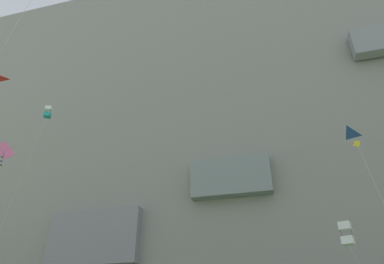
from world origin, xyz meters
The scene contains 5 objects.
cliff_face centered at (-0.01, 66.59, 38.62)m, with size 180.00×32.85×77.29m.
kite_box_upper_right centered at (12.43, 36.44, 12.46)m, with size 3.09×5.62×13.49m.
kite_diamond_near_cliff centered at (-21.73, 29.18, 21.48)m, with size 3.14×4.20×23.15m.
kite_delta_mid_center centered at (13.10, 24.75, 15.52)m, with size 1.32×5.60×16.05m.
kite_box_far_right centered at (-22.70, 35.58, 31.16)m, with size 1.37×5.30×32.10m.
Camera 1 is at (7.15, 0.82, 3.96)m, focal length 33.43 mm.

